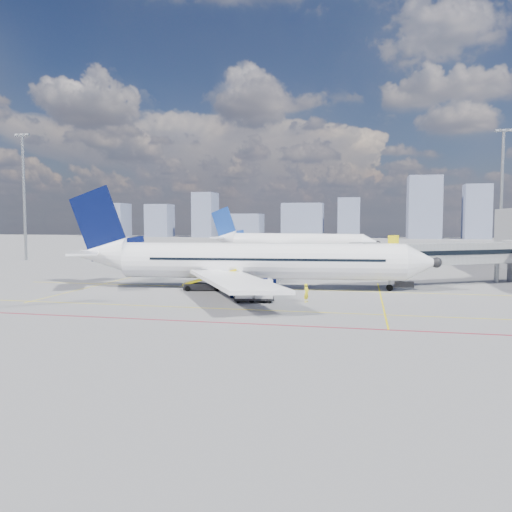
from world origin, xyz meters
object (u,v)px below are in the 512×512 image
at_px(main_aircraft, 246,261).
at_px(cargo_dolly, 254,290).
at_px(baggage_tug, 246,293).
at_px(ramp_worker, 306,293).
at_px(belt_loader, 204,285).
at_px(second_aircraft, 289,242).

xyz_separation_m(main_aircraft, cargo_dolly, (3.05, -9.25, -2.04)).
distance_m(baggage_tug, ramp_worker, 6.00).
xyz_separation_m(baggage_tug, ramp_worker, (5.97, 0.61, 0.14)).
xyz_separation_m(baggage_tug, belt_loader, (-6.42, 6.46, -0.12)).
relative_size(second_aircraft, cargo_dolly, 9.41).
bearing_deg(cargo_dolly, second_aircraft, 84.94).
xyz_separation_m(main_aircraft, belt_loader, (-4.33, -2.34, -2.56)).
distance_m(cargo_dolly, ramp_worker, 5.12).
bearing_deg(ramp_worker, baggage_tug, 119.47).
xyz_separation_m(cargo_dolly, ramp_worker, (5.00, 1.06, -0.26)).
height_order(second_aircraft, cargo_dolly, second_aircraft).
distance_m(main_aircraft, second_aircraft, 54.35).
distance_m(main_aircraft, ramp_worker, 11.72).
xyz_separation_m(main_aircraft, baggage_tug, (2.09, -8.80, -2.44)).
height_order(main_aircraft, cargo_dolly, main_aircraft).
distance_m(cargo_dolly, belt_loader, 10.12).
xyz_separation_m(belt_loader, ramp_worker, (12.39, -5.85, 0.26)).
bearing_deg(ramp_worker, belt_loader, 88.33).
distance_m(baggage_tug, belt_loader, 9.11).
relative_size(baggage_tug, cargo_dolly, 0.62).
relative_size(second_aircraft, belt_loader, 6.21).
bearing_deg(belt_loader, second_aircraft, 75.50).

